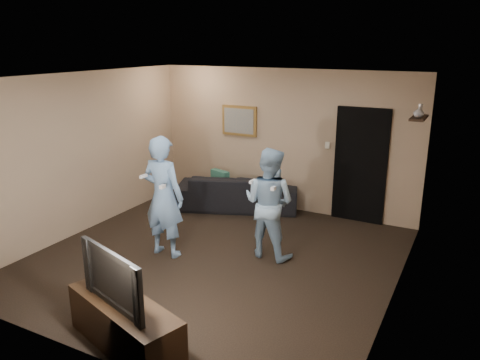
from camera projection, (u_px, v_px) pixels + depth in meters
The scene contains 19 objects.
ground at pixel (216, 258), 6.86m from camera, with size 5.00×5.00×0.00m, color black.
ceiling at pixel (213, 77), 6.12m from camera, with size 5.00×5.00×0.04m, color silver.
wall_back at pixel (283, 140), 8.62m from camera, with size 5.00×0.04×2.60m, color tan.
wall_front at pixel (78, 237), 4.37m from camera, with size 5.00×0.04×2.60m, color tan.
wall_left at pixel (82, 154), 7.60m from camera, with size 0.04×5.00×2.60m, color tan.
wall_right at pixel (401, 200), 5.38m from camera, with size 0.04×5.00×2.60m, color tan.
sofa at pixel (238, 191), 8.86m from camera, with size 2.24×0.87×0.65m, color black.
throw_pillow at pixel (220, 181), 8.98m from camera, with size 0.41×0.13×0.41m, color #1B5247.
painting_frame at pixel (239, 121), 8.91m from camera, with size 0.72×0.05×0.57m, color olive.
painting_canvas at pixel (239, 121), 8.89m from camera, with size 0.62×0.01×0.47m, color slate.
doorway at pixel (360, 166), 8.03m from camera, with size 0.90×0.06×2.00m, color black.
light_switch at pixel (327, 145), 8.22m from camera, with size 0.08×0.02×0.12m, color silver.
wall_shelf at pixel (419, 118), 6.76m from camera, with size 0.20×0.60×0.03m, color black.
shelf_vase at pixel (419, 112), 6.69m from camera, with size 0.15×0.15×0.15m, color #ADADB2.
shelf_figurine at pixel (420, 110), 6.77m from camera, with size 0.06×0.06×0.18m, color silver.
tv_console at pixel (125, 325), 4.80m from camera, with size 1.48×0.48×0.53m, color black.
television at pixel (121, 276), 4.64m from camera, with size 1.05×0.14×0.60m, color black.
wii_player_left at pixel (163, 197), 6.75m from camera, with size 0.66×0.51×1.80m.
wii_player_right at pixel (269, 203), 6.75m from camera, with size 0.85×0.69×1.63m.
Camera 1 is at (3.22, -5.37, 3.05)m, focal length 35.00 mm.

